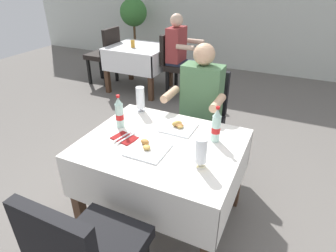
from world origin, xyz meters
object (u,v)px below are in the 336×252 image
Objects in this scene: seated_diner_far at (199,105)px; background_dining_table at (139,57)px; main_dining_table at (162,161)px; beer_glass_left at (201,152)px; cola_bottle_secondary at (119,113)px; chair_near_camera_side at (87,252)px; background_table_tumbler at (133,44)px; plate_near_camera at (147,149)px; cola_bottle_primary at (216,126)px; background_chair_left at (105,53)px; potted_plant_corner at (134,21)px; napkin_cutlery_set at (125,138)px; plate_far_diner at (179,127)px; chair_far_diner_seat at (201,115)px; background_chair_right at (177,62)px; beer_glass_middle at (140,99)px; background_patron at (180,52)px.

seated_diner_far is 1.36× the size of background_dining_table.
main_dining_table is 0.88× the size of seated_diner_far.
cola_bottle_secondary reaches higher than beer_glass_left.
chair_near_camera_side is 3.60m from background_table_tumbler.
cola_bottle_primary reaches higher than plate_near_camera.
background_chair_left is 1.40m from potted_plant_corner.
beer_glass_left reaches higher than napkin_cutlery_set.
plate_far_diner is 0.47m from cola_bottle_secondary.
background_chair_left is at bearing 131.25° from plate_near_camera.
chair_far_diner_seat is 0.80m from cola_bottle_primary.
background_chair_right is 2.08m from potted_plant_corner.
plate_far_diner is at bearing 88.52° from chair_near_camera_side.
beer_glass_middle is at bearing 105.09° from napkin_cutlery_set.
main_dining_table is at bearing 15.29° from napkin_cutlery_set.
cola_bottle_secondary is 4.27m from potted_plant_corner.
background_dining_table is (-1.63, 1.59, -0.01)m from chair_far_diner_seat.
cola_bottle_primary reaches higher than cola_bottle_secondary.
plate_far_diner is at bearing -88.55° from seated_diner_far.
cola_bottle_secondary is 1.35× the size of napkin_cutlery_set.
napkin_cutlery_set is at bearing -74.91° from beer_glass_middle.
cola_bottle_secondary is at bearing 132.26° from napkin_cutlery_set.
beer_glass_left is 3.20m from background_table_tumbler.
beer_glass_left is 1.02× the size of napkin_cutlery_set.
cola_bottle_primary reaches higher than chair_near_camera_side.
plate_far_diner is 2.39m from background_patron.
background_table_tumbler is (-1.62, 2.47, 0.04)m from plate_near_camera.
plate_near_camera is 2.71m from background_patron.
plate_near_camera is 3.43m from background_chair_left.
chair_near_camera_side reaches higher than beer_glass_middle.
beer_glass_left is 3.71m from background_chair_left.
plate_near_camera is 0.97× the size of cola_bottle_secondary.
cola_bottle_secondary is 0.27× the size of background_chair_right.
background_table_tumbler is at bearing 123.30° from plate_near_camera.
chair_far_diner_seat and chair_near_camera_side have the same top height.
cola_bottle_secondary is 0.20× the size of potted_plant_corner.
potted_plant_corner is (-2.25, 3.85, 0.15)m from napkin_cutlery_set.
background_chair_right is 0.76m from background_table_tumbler.
beer_glass_left is at bearing -24.29° from main_dining_table.
plate_near_camera is 3.03m from background_dining_table.
chair_near_camera_side is at bearing -74.61° from background_patron.
background_chair_right is 0.16m from background_patron.
cola_bottle_secondary is at bearing -60.27° from potted_plant_corner.
seated_diner_far is 2.32m from background_table_tumbler.
napkin_cutlery_set is at bearing -75.74° from background_patron.
background_table_tumbler reaches higher than plate_far_diner.
background_chair_left reaches higher than plate_far_diner.
potted_plant_corner is (-2.12, 3.71, 0.04)m from cola_bottle_secondary.
cola_bottle_primary is 1.01× the size of cola_bottle_secondary.
background_chair_right is (-0.57, 2.06, -0.29)m from beer_glass_middle.
main_dining_table is at bearing -68.63° from background_chair_right.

